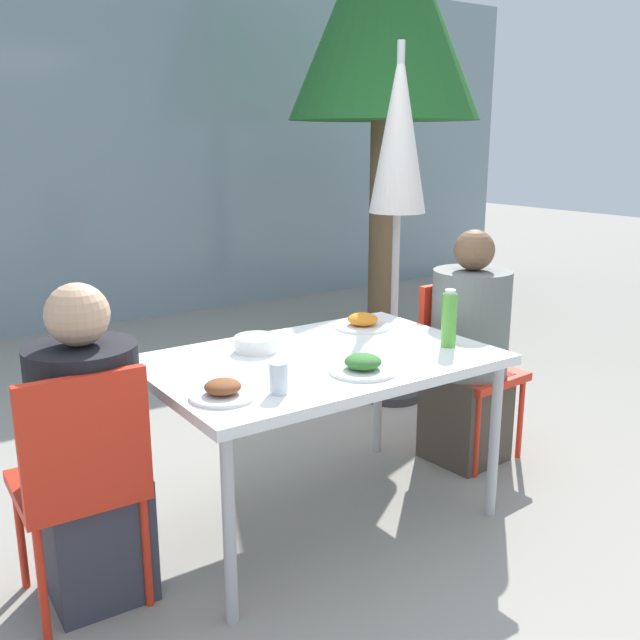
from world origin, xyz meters
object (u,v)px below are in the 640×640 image
tree_behind_left (386,5)px  salad_bowl (257,343)px  drinking_cup (279,378)px  person_right (468,356)px  person_left (90,457)px  chair_right (462,355)px  closed_umbrella (399,149)px  bottle (449,319)px  chair_left (81,471)px

tree_behind_left → salad_bowl: bearing=-138.5°
drinking_cup → salad_bowl: drinking_cup is taller
person_right → drinking_cup: (-1.29, -0.35, 0.24)m
person_left → chair_right: person_left is taller
person_left → drinking_cup: person_left is taller
person_right → tree_behind_left: size_ratio=0.33×
closed_umbrella → bottle: closed_umbrella is taller
closed_umbrella → salad_bowl: size_ratio=11.56×
drinking_cup → tree_behind_left: size_ratio=0.03×
chair_left → salad_bowl: size_ratio=4.82×
bottle → salad_bowl: bearing=150.2°
closed_umbrella → person_left: bearing=-156.6°
bottle → tree_behind_left: (1.65, 2.48, 1.71)m
bottle → tree_behind_left: size_ratio=0.07×
chair_right → person_right: 0.10m
person_right → chair_right: bearing=-122.0°
closed_umbrella → bottle: 1.48m
drinking_cup → tree_behind_left: (2.53, 2.56, 1.78)m
chair_left → salad_bowl: (0.81, 0.26, 0.24)m
person_left → bottle: bearing=-6.8°
chair_right → closed_umbrella: bearing=-110.1°
chair_right → drinking_cup: (-1.33, -0.43, 0.26)m
person_left → salad_bowl: size_ratio=6.19×
salad_bowl → tree_behind_left: 3.62m
person_left → tree_behind_left: size_ratio=0.32×
bottle → drinking_cup: size_ratio=2.22×
chair_right → person_right: (-0.04, -0.08, 0.02)m
closed_umbrella → drinking_cup: (-1.55, -1.22, -0.73)m
person_left → person_right: size_ratio=0.97×
tree_behind_left → person_right: bearing=-119.3°
bottle → salad_bowl: bottle is taller
closed_umbrella → drinking_cup: bearing=-141.9°
chair_right → bottle: bearing=33.0°
person_left → drinking_cup: (0.57, -0.30, 0.26)m
person_right → drinking_cup: size_ratio=10.51×
chair_left → person_right: size_ratio=0.75×
chair_left → salad_bowl: 0.88m
closed_umbrella → drinking_cup: closed_umbrella is taller
person_left → tree_behind_left: bearing=37.7°
person_right → person_left: bearing=-3.2°
bottle → drinking_cup: (-0.88, -0.08, -0.06)m
tree_behind_left → closed_umbrella: bearing=-126.2°
chair_right → tree_behind_left: (1.20, 2.13, 2.04)m
chair_right → drinking_cup: size_ratio=7.94×
person_right → tree_behind_left: 3.24m
closed_umbrella → chair_right: bearing=-105.5°
drinking_cup → chair_right: bearing=18.0°
closed_umbrella → tree_behind_left: tree_behind_left is taller
chair_right → salad_bowl: chair_right is taller
salad_bowl → person_right: bearing=-6.9°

